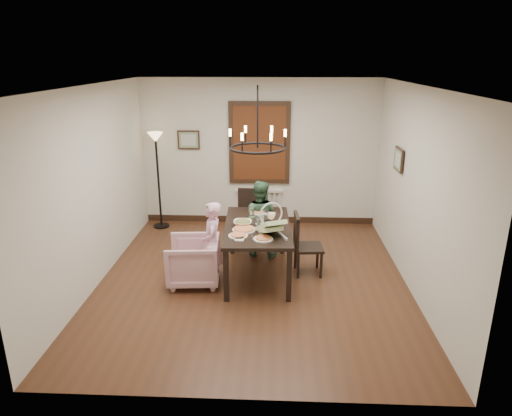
# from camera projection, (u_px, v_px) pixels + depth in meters

# --- Properties ---
(room_shell) EXTENTS (4.51, 5.00, 2.81)m
(room_shell) POSITION_uv_depth(u_px,v_px,m) (254.00, 182.00, 6.70)
(room_shell) COLOR #472918
(room_shell) RESTS_ON ground
(dining_table) EXTENTS (1.04, 1.75, 0.80)m
(dining_table) POSITION_uv_depth(u_px,v_px,m) (257.00, 231.00, 6.74)
(dining_table) COLOR black
(dining_table) RESTS_ON room_shell
(chair_far) EXTENTS (0.46, 0.46, 0.99)m
(chair_far) POSITION_uv_depth(u_px,v_px,m) (249.00, 219.00, 7.88)
(chair_far) COLOR black
(chair_far) RESTS_ON room_shell
(chair_right) EXTENTS (0.45, 0.45, 0.96)m
(chair_right) POSITION_uv_depth(u_px,v_px,m) (309.00, 244.00, 6.86)
(chair_right) COLOR black
(chair_right) RESTS_ON room_shell
(armchair) EXTENTS (0.80, 0.78, 0.68)m
(armchair) POSITION_uv_depth(u_px,v_px,m) (193.00, 261.00, 6.62)
(armchair) COLOR beige
(armchair) RESTS_ON room_shell
(elderly_woman) EXTENTS (0.28, 0.40, 1.02)m
(elderly_woman) POSITION_uv_depth(u_px,v_px,m) (212.00, 250.00, 6.55)
(elderly_woman) COLOR #E4A0BD
(elderly_woman) RESTS_ON room_shell
(seated_man) EXTENTS (0.58, 0.49, 1.06)m
(seated_man) POSITION_uv_depth(u_px,v_px,m) (259.00, 225.00, 7.49)
(seated_man) COLOR #396141
(seated_man) RESTS_ON room_shell
(baby_bouncer) EXTENTS (0.52, 0.59, 0.32)m
(baby_bouncer) POSITION_uv_depth(u_px,v_px,m) (271.00, 224.00, 6.29)
(baby_bouncer) COLOR beige
(baby_bouncer) RESTS_ON dining_table
(salad_bowl) EXTENTS (0.33, 0.33, 0.08)m
(salad_bowl) POSITION_uv_depth(u_px,v_px,m) (243.00, 223.00, 6.70)
(salad_bowl) COLOR white
(salad_bowl) RESTS_ON dining_table
(pizza_platter) EXTENTS (0.33, 0.33, 0.04)m
(pizza_platter) POSITION_uv_depth(u_px,v_px,m) (244.00, 229.00, 6.49)
(pizza_platter) COLOR tan
(pizza_platter) RESTS_ON dining_table
(drinking_glass) EXTENTS (0.07, 0.07, 0.15)m
(drinking_glass) POSITION_uv_depth(u_px,v_px,m) (258.00, 222.00, 6.63)
(drinking_glass) COLOR silver
(drinking_glass) RESTS_ON dining_table
(window_blinds) EXTENTS (1.00, 0.03, 1.40)m
(window_blinds) POSITION_uv_depth(u_px,v_px,m) (259.00, 143.00, 8.62)
(window_blinds) COLOR #552311
(window_blinds) RESTS_ON room_shell
(radiator) EXTENTS (0.92, 0.12, 0.62)m
(radiator) POSITION_uv_depth(u_px,v_px,m) (259.00, 206.00, 9.03)
(radiator) COLOR silver
(radiator) RESTS_ON room_shell
(picture_back) EXTENTS (0.42, 0.03, 0.36)m
(picture_back) POSITION_uv_depth(u_px,v_px,m) (189.00, 140.00, 8.67)
(picture_back) COLOR black
(picture_back) RESTS_ON room_shell
(picture_right) EXTENTS (0.03, 0.42, 0.36)m
(picture_right) POSITION_uv_depth(u_px,v_px,m) (399.00, 159.00, 7.03)
(picture_right) COLOR black
(picture_right) RESTS_ON room_shell
(floor_lamp) EXTENTS (0.30, 0.30, 1.80)m
(floor_lamp) POSITION_uv_depth(u_px,v_px,m) (159.00, 182.00, 8.63)
(floor_lamp) COLOR black
(floor_lamp) RESTS_ON room_shell
(chandelier) EXTENTS (0.80, 0.80, 0.04)m
(chandelier) POSITION_uv_depth(u_px,v_px,m) (258.00, 148.00, 6.34)
(chandelier) COLOR black
(chandelier) RESTS_ON room_shell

